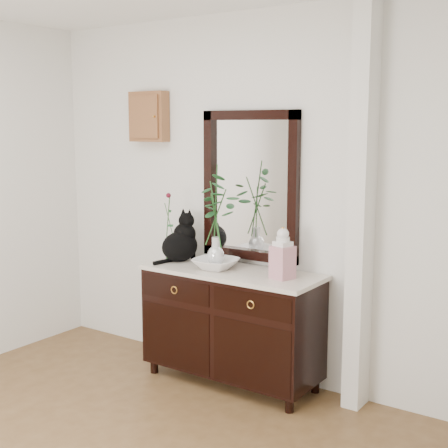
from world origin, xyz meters
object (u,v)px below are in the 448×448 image
Objects in this scene: cat at (180,237)px; lotus_bowl at (216,264)px; sideboard at (232,320)px; ginger_jar at (283,253)px.

cat is 1.19× the size of lotus_bowl.
lotus_bowl is at bearing -163.61° from sideboard.
sideboard is 0.43m from lotus_bowl.
cat is 0.93m from ginger_jar.
sideboard is at bearing 5.45° from cat.
sideboard is 3.71× the size of ginger_jar.
lotus_bowl is at bearing -0.78° from cat.
lotus_bowl is (0.39, -0.07, -0.15)m from cat.
cat is at bearing 176.07° from sideboard.
cat reaches higher than ginger_jar.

